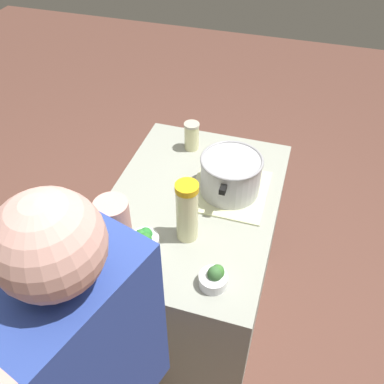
{
  "coord_description": "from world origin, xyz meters",
  "views": [
    {
      "loc": [
        1.2,
        0.36,
        2.11
      ],
      "look_at": [
        0.0,
        0.0,
        0.95
      ],
      "focal_mm": 38.93,
      "sensor_mm": 36.0,
      "label": 1
    }
  ],
  "objects_px": {
    "cooking_pot": "(231,174)",
    "mason_jar": "(192,136)",
    "broccoli_bowl_front": "(144,240)",
    "lemonade_pitcher": "(187,211)",
    "broccoli_bowl_center": "(214,277)"
  },
  "relations": [
    {
      "from": "lemonade_pitcher",
      "to": "mason_jar",
      "type": "bearing_deg",
      "value": -164.78
    },
    {
      "from": "cooking_pot",
      "to": "broccoli_bowl_center",
      "type": "distance_m",
      "value": 0.48
    },
    {
      "from": "cooking_pot",
      "to": "broccoli_bowl_front",
      "type": "distance_m",
      "value": 0.46
    },
    {
      "from": "lemonade_pitcher",
      "to": "broccoli_bowl_front",
      "type": "distance_m",
      "value": 0.19
    },
    {
      "from": "cooking_pot",
      "to": "lemonade_pitcher",
      "type": "distance_m",
      "value": 0.31
    },
    {
      "from": "cooking_pot",
      "to": "broccoli_bowl_front",
      "type": "xyz_separation_m",
      "value": [
        0.39,
        -0.23,
        -0.06
      ]
    },
    {
      "from": "cooking_pot",
      "to": "mason_jar",
      "type": "height_order",
      "value": "cooking_pot"
    },
    {
      "from": "mason_jar",
      "to": "broccoli_bowl_front",
      "type": "bearing_deg",
      "value": 0.98
    },
    {
      "from": "mason_jar",
      "to": "lemonade_pitcher",
      "type": "bearing_deg",
      "value": 15.22
    },
    {
      "from": "lemonade_pitcher",
      "to": "broccoli_bowl_front",
      "type": "relative_size",
      "value": 2.33
    },
    {
      "from": "mason_jar",
      "to": "broccoli_bowl_front",
      "type": "distance_m",
      "value": 0.64
    },
    {
      "from": "mason_jar",
      "to": "broccoli_bowl_front",
      "type": "height_order",
      "value": "mason_jar"
    },
    {
      "from": "mason_jar",
      "to": "broccoli_bowl_center",
      "type": "xyz_separation_m",
      "value": [
        0.72,
        0.3,
        -0.03
      ]
    },
    {
      "from": "broccoli_bowl_front",
      "to": "broccoli_bowl_center",
      "type": "relative_size",
      "value": 1.12
    },
    {
      "from": "lemonade_pitcher",
      "to": "broccoli_bowl_center",
      "type": "xyz_separation_m",
      "value": [
        0.18,
        0.15,
        -0.1
      ]
    }
  ]
}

